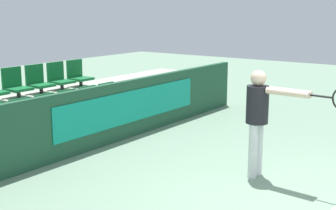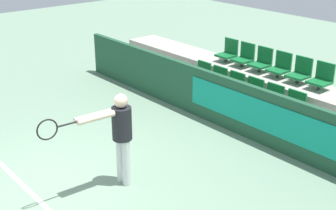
{
  "view_description": "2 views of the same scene",
  "coord_description": "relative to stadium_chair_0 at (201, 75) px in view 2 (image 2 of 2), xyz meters",
  "views": [
    {
      "loc": [
        -5.46,
        -1.78,
        2.43
      ],
      "look_at": [
        0.3,
        2.41,
        0.94
      ],
      "focal_mm": 50.0,
      "sensor_mm": 36.0,
      "label": 1
    },
    {
      "loc": [
        6.17,
        -2.75,
        4.11
      ],
      "look_at": [
        0.46,
        2.08,
        1.08
      ],
      "focal_mm": 50.0,
      "sensor_mm": 36.0,
      "label": 2
    }
  ],
  "objects": [
    {
      "name": "ground_plane",
      "position": [
        1.3,
        -4.57,
        -0.64
      ],
      "size": [
        30.0,
        30.0,
        0.0
      ],
      "primitive_type": "plane",
      "color": "gray"
    },
    {
      "name": "court_baseline",
      "position": [
        1.3,
        -4.87,
        -0.64
      ],
      "size": [
        6.28,
        0.08,
        0.01
      ],
      "color": "white",
      "rests_on": "ground"
    },
    {
      "name": "barrier_wall",
      "position": [
        1.33,
        -0.65,
        -0.09
      ],
      "size": [
        9.66,
        0.14,
        1.09
      ],
      "color": "#1E4C33",
      "rests_on": "ground"
    },
    {
      "name": "bleacher_tier_front",
      "position": [
        1.3,
        -0.12,
        -0.44
      ],
      "size": [
        9.26,
        0.9,
        0.4
      ],
      "color": "#ADA89E",
      "rests_on": "ground"
    },
    {
      "name": "bleacher_tier_middle",
      "position": [
        1.3,
        0.78,
        -0.24
      ],
      "size": [
        9.26,
        0.9,
        0.81
      ],
      "color": "#ADA89E",
      "rests_on": "ground"
    },
    {
      "name": "stadium_chair_0",
      "position": [
        0.0,
        0.0,
        0.0
      ],
      "size": [
        0.41,
        0.4,
        0.55
      ],
      "color": "#333333",
      "rests_on": "bleacher_tier_front"
    },
    {
      "name": "stadium_chair_1",
      "position": [
        0.52,
        0.0,
        0.0
      ],
      "size": [
        0.41,
        0.4,
        0.55
      ],
      "color": "#333333",
      "rests_on": "bleacher_tier_front"
    },
    {
      "name": "stadium_chair_2",
      "position": [
        1.04,
        0.0,
        0.0
      ],
      "size": [
        0.41,
        0.4,
        0.55
      ],
      "color": "#333333",
      "rests_on": "bleacher_tier_front"
    },
    {
      "name": "stadium_chair_3",
      "position": [
        1.55,
        0.0,
        0.0
      ],
      "size": [
        0.41,
        0.4,
        0.55
      ],
      "color": "#333333",
      "rests_on": "bleacher_tier_front"
    },
    {
      "name": "stadium_chair_4",
      "position": [
        2.07,
        0.0,
        0.0
      ],
      "size": [
        0.41,
        0.4,
        0.55
      ],
      "color": "#333333",
      "rests_on": "bleacher_tier_front"
    },
    {
      "name": "stadium_chair_5",
      "position": [
        2.59,
        0.0,
        0.0
      ],
      "size": [
        0.41,
        0.4,
        0.55
      ],
      "color": "#333333",
      "rests_on": "bleacher_tier_front"
    },
    {
      "name": "stadium_chair_6",
      "position": [
        0.0,
        0.9,
        0.4
      ],
      "size": [
        0.41,
        0.4,
        0.55
      ],
      "color": "#333333",
      "rests_on": "bleacher_tier_middle"
    },
    {
      "name": "stadium_chair_7",
      "position": [
        0.52,
        0.9,
        0.4
      ],
      "size": [
        0.41,
        0.4,
        0.55
      ],
      "color": "#333333",
      "rests_on": "bleacher_tier_middle"
    },
    {
      "name": "stadium_chair_8",
      "position": [
        1.04,
        0.9,
        0.4
      ],
      "size": [
        0.41,
        0.4,
        0.55
      ],
      "color": "#333333",
      "rests_on": "bleacher_tier_middle"
    },
    {
      "name": "stadium_chair_9",
      "position": [
        1.55,
        0.9,
        0.4
      ],
      "size": [
        0.41,
        0.4,
        0.55
      ],
      "color": "#333333",
      "rests_on": "bleacher_tier_middle"
    },
    {
      "name": "stadium_chair_10",
      "position": [
        2.07,
        0.9,
        0.4
      ],
      "size": [
        0.41,
        0.4,
        0.55
      ],
      "color": "#333333",
      "rests_on": "bleacher_tier_middle"
    },
    {
      "name": "stadium_chair_11",
      "position": [
        2.59,
        0.9,
        0.4
      ],
      "size": [
        0.41,
        0.4,
        0.55
      ],
      "color": "#333333",
      "rests_on": "bleacher_tier_middle"
    },
    {
      "name": "tennis_player",
      "position": [
        1.86,
        -3.62,
        0.33
      ],
      "size": [
        0.32,
        1.54,
        1.57
      ],
      "rotation": [
        0.0,
        0.0,
        -0.06
      ],
      "color": "silver",
      "rests_on": "ground"
    }
  ]
}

